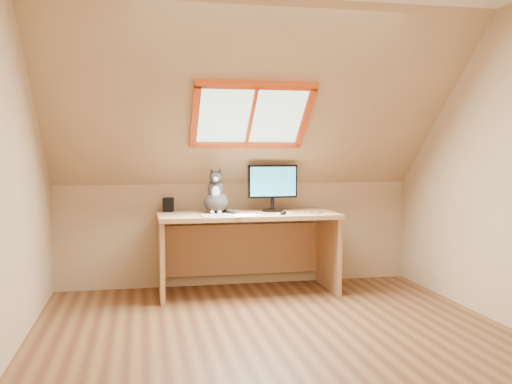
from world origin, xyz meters
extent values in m
plane|color=brown|center=(0.00, 0.00, 0.00)|extent=(3.50, 3.50, 0.00)
cube|color=tan|center=(0.00, -1.75, 1.20)|extent=(3.50, 0.02, 2.40)
cube|color=tan|center=(-1.75, 0.00, 1.20)|extent=(0.02, 3.50, 2.40)
cube|color=tan|center=(1.75, 0.00, 1.20)|extent=(0.02, 3.50, 2.40)
cube|color=tan|center=(0.00, 1.75, 0.50)|extent=(3.50, 0.02, 1.00)
cube|color=tan|center=(0.00, 0.97, 1.70)|extent=(3.50, 1.56, 1.41)
cube|color=#B2E0CC|center=(0.00, 1.05, 1.63)|extent=(0.90, 0.53, 0.48)
cube|color=#EA4916|center=(0.00, 1.05, 1.63)|extent=(1.02, 0.64, 0.59)
cube|color=tan|center=(0.03, 1.38, 0.73)|extent=(1.64, 0.72, 0.04)
cube|color=tan|center=(-0.76, 1.38, 0.35)|extent=(0.04, 0.65, 0.71)
cube|color=tan|center=(0.82, 1.38, 0.35)|extent=(0.04, 0.65, 0.71)
cube|color=tan|center=(0.03, 1.71, 0.35)|extent=(1.54, 0.03, 0.50)
cylinder|color=black|center=(0.29, 1.47, 0.76)|extent=(0.20, 0.20, 0.02)
cylinder|color=black|center=(0.29, 1.47, 0.82)|extent=(0.03, 0.03, 0.11)
cube|color=black|center=(0.29, 1.47, 1.03)|extent=(0.48, 0.05, 0.31)
cube|color=blue|center=(0.29, 1.45, 1.03)|extent=(0.44, 0.03, 0.27)
ellipsoid|color=#3E3937|center=(-0.25, 1.45, 0.85)|extent=(0.27, 0.31, 0.20)
ellipsoid|color=#3E3937|center=(-0.26, 1.43, 0.96)|extent=(0.17, 0.17, 0.21)
ellipsoid|color=silver|center=(-0.27, 1.36, 0.94)|extent=(0.08, 0.05, 0.12)
ellipsoid|color=#3E3937|center=(-0.26, 1.38, 1.08)|extent=(0.14, 0.12, 0.11)
sphere|color=silver|center=(-0.27, 1.33, 1.07)|extent=(0.04, 0.04, 0.04)
cone|color=#3E3937|center=(-0.30, 1.41, 1.14)|extent=(0.06, 0.06, 0.07)
cone|color=#3E3937|center=(-0.22, 1.40, 1.14)|extent=(0.06, 0.06, 0.07)
cube|color=black|center=(-0.68, 1.63, 0.81)|extent=(0.11, 0.11, 0.13)
cube|color=#B2B2B7|center=(-0.28, 1.16, 0.75)|extent=(0.29, 0.22, 0.01)
ellipsoid|color=black|center=(0.32, 1.16, 0.77)|extent=(0.10, 0.12, 0.03)
cube|color=white|center=(-0.11, 1.12, 0.75)|extent=(0.33, 0.27, 0.00)
cube|color=white|center=(-0.11, 1.12, 0.75)|extent=(0.32, 0.24, 0.00)
cube|color=white|center=(-0.11, 1.12, 0.75)|extent=(0.35, 0.30, 0.00)
camera|label=1|loc=(-0.93, -3.78, 1.31)|focal=40.00mm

